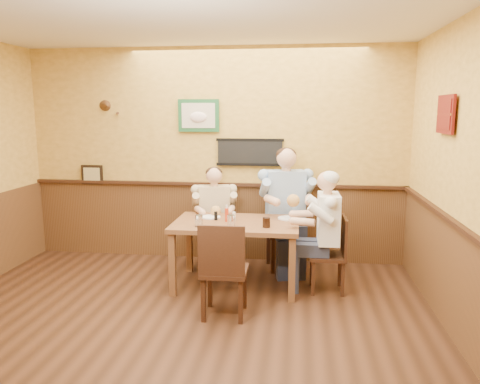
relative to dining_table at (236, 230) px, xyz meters
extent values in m
plane|color=black|center=(-0.42, -1.50, -0.66)|extent=(5.00, 5.00, 0.00)
cube|color=silver|center=(-0.42, -1.50, 2.14)|extent=(5.00, 5.00, 0.02)
cube|color=#E2B54F|center=(-0.42, 1.00, 0.74)|extent=(5.00, 0.02, 2.80)
cube|color=brown|center=(-0.42, 0.98, -0.16)|extent=(5.00, 0.02, 1.00)
cube|color=brown|center=(2.06, -1.50, -0.16)|extent=(0.02, 5.00, 1.00)
cube|color=black|center=(0.05, 0.96, 0.79)|extent=(0.88, 0.03, 0.34)
cube|color=#1C5229|center=(-0.62, 0.96, 1.26)|extent=(0.54, 0.03, 0.42)
cube|color=black|center=(-2.12, 0.96, 0.46)|extent=(0.30, 0.03, 0.26)
cube|color=maroon|center=(2.04, -0.45, 1.29)|extent=(0.03, 0.48, 0.36)
cube|color=brown|center=(0.00, 0.00, 0.07)|extent=(1.40, 0.90, 0.05)
cube|color=brown|center=(-0.64, -0.39, -0.31)|extent=(0.07, 0.07, 0.70)
cube|color=brown|center=(0.64, -0.39, -0.31)|extent=(0.07, 0.07, 0.70)
cube|color=brown|center=(-0.64, 0.39, -0.31)|extent=(0.07, 0.07, 0.70)
cube|color=brown|center=(0.64, 0.39, -0.31)|extent=(0.07, 0.07, 0.70)
cylinder|color=white|center=(-0.37, -0.27, 0.15)|extent=(0.10, 0.10, 0.13)
cylinder|color=silver|center=(-0.02, -0.23, 0.16)|extent=(0.09, 0.09, 0.13)
cylinder|color=black|center=(0.36, -0.21, 0.15)|extent=(0.11, 0.11, 0.11)
cylinder|color=red|center=(-0.11, 0.00, 0.18)|extent=(0.05, 0.05, 0.17)
cylinder|color=white|center=(-0.04, 0.08, 0.14)|extent=(0.04, 0.04, 0.10)
cylinder|color=black|center=(-0.24, 0.05, 0.14)|extent=(0.04, 0.04, 0.10)
cylinder|color=silver|center=(-0.32, 0.17, 0.10)|extent=(0.24, 0.24, 0.02)
cylinder|color=silver|center=(0.58, 0.22, 0.10)|extent=(0.29, 0.29, 0.02)
camera|label=1|loc=(0.69, -5.07, 1.33)|focal=35.00mm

